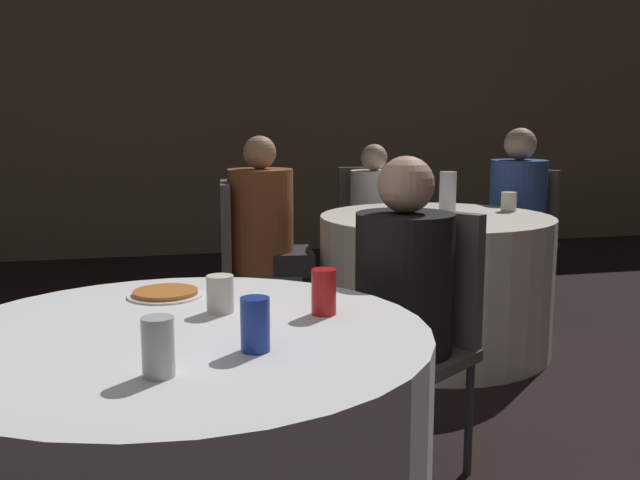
{
  "coord_description": "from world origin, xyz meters",
  "views": [
    {
      "loc": [
        0.11,
        -1.77,
        1.25
      ],
      "look_at": [
        0.67,
        0.59,
        0.84
      ],
      "focal_mm": 40.0,
      "sensor_mm": 36.0,
      "label": 1
    }
  ],
  "objects_px": {
    "soda_can_red": "(324,292)",
    "person_white_shirt": "(378,228)",
    "table_near": "(185,473)",
    "pizza_plate_near": "(166,293)",
    "chair_far_north": "(368,223)",
    "bottle_far": "(448,194)",
    "chair_near_northeast": "(419,319)",
    "person_black_shirt": "(391,323)",
    "person_floral_shirt": "(274,245)",
    "soda_can_blue": "(255,324)",
    "person_blue_shirt": "(512,221)",
    "soda_can_silver": "(158,347)",
    "chair_far_west": "(243,254)",
    "table_far": "(435,282)",
    "chair_far_northeast": "(523,228)"
  },
  "relations": [
    {
      "from": "table_near",
      "to": "pizza_plate_near",
      "type": "relative_size",
      "value": 5.59
    },
    {
      "from": "chair_far_northeast",
      "to": "soda_can_red",
      "type": "bearing_deg",
      "value": 106.45
    },
    {
      "from": "chair_near_northeast",
      "to": "person_black_shirt",
      "type": "relative_size",
      "value": 0.82
    },
    {
      "from": "soda_can_red",
      "to": "person_white_shirt",
      "type": "bearing_deg",
      "value": 69.25
    },
    {
      "from": "chair_far_north",
      "to": "person_blue_shirt",
      "type": "height_order",
      "value": "person_blue_shirt"
    },
    {
      "from": "person_black_shirt",
      "to": "soda_can_blue",
      "type": "distance_m",
      "value": 0.9
    },
    {
      "from": "table_near",
      "to": "pizza_plate_near",
      "type": "distance_m",
      "value": 0.53
    },
    {
      "from": "table_far",
      "to": "person_blue_shirt",
      "type": "distance_m",
      "value": 0.92
    },
    {
      "from": "chair_far_northeast",
      "to": "chair_far_west",
      "type": "relative_size",
      "value": 1.0
    },
    {
      "from": "table_near",
      "to": "pizza_plate_near",
      "type": "xyz_separation_m",
      "value": [
        -0.03,
        0.37,
        0.38
      ]
    },
    {
      "from": "chair_far_northeast",
      "to": "chair_far_west",
      "type": "bearing_deg",
      "value": 69.64
    },
    {
      "from": "pizza_plate_near",
      "to": "person_white_shirt",
      "type": "bearing_deg",
      "value": 59.15
    },
    {
      "from": "soda_can_red",
      "to": "person_blue_shirt",
      "type": "bearing_deg",
      "value": 52.16
    },
    {
      "from": "person_black_shirt",
      "to": "bottle_far",
      "type": "xyz_separation_m",
      "value": [
        0.78,
        1.36,
        0.28
      ]
    },
    {
      "from": "person_floral_shirt",
      "to": "person_blue_shirt",
      "type": "bearing_deg",
      "value": 110.41
    },
    {
      "from": "table_near",
      "to": "soda_can_blue",
      "type": "relative_size",
      "value": 10.06
    },
    {
      "from": "person_white_shirt",
      "to": "soda_can_red",
      "type": "xyz_separation_m",
      "value": [
        -1.01,
        -2.66,
        0.25
      ]
    },
    {
      "from": "chair_near_northeast",
      "to": "person_floral_shirt",
      "type": "distance_m",
      "value": 1.41
    },
    {
      "from": "chair_near_northeast",
      "to": "person_black_shirt",
      "type": "distance_m",
      "value": 0.17
    },
    {
      "from": "person_blue_shirt",
      "to": "soda_can_red",
      "type": "height_order",
      "value": "person_blue_shirt"
    },
    {
      "from": "person_black_shirt",
      "to": "soda_can_blue",
      "type": "relative_size",
      "value": 9.29
    },
    {
      "from": "chair_far_northeast",
      "to": "person_white_shirt",
      "type": "xyz_separation_m",
      "value": [
        -0.91,
        0.27,
        -0.01
      ]
    },
    {
      "from": "chair_far_north",
      "to": "chair_far_west",
      "type": "relative_size",
      "value": 1.0
    },
    {
      "from": "table_near",
      "to": "person_blue_shirt",
      "type": "relative_size",
      "value": 1.02
    },
    {
      "from": "chair_far_northeast",
      "to": "soda_can_red",
      "type": "height_order",
      "value": "chair_far_northeast"
    },
    {
      "from": "soda_can_silver",
      "to": "soda_can_red",
      "type": "relative_size",
      "value": 1.0
    },
    {
      "from": "table_near",
      "to": "chair_far_north",
      "type": "relative_size",
      "value": 1.31
    },
    {
      "from": "bottle_far",
      "to": "chair_near_northeast",
      "type": "bearing_deg",
      "value": -116.98
    },
    {
      "from": "chair_far_northeast",
      "to": "soda_can_blue",
      "type": "xyz_separation_m",
      "value": [
        -2.14,
        -2.65,
        0.24
      ]
    },
    {
      "from": "person_blue_shirt",
      "to": "soda_can_silver",
      "type": "relative_size",
      "value": 9.87
    },
    {
      "from": "person_blue_shirt",
      "to": "person_floral_shirt",
      "type": "xyz_separation_m",
      "value": [
        -1.61,
        -0.42,
        -0.02
      ]
    },
    {
      "from": "person_floral_shirt",
      "to": "soda_can_silver",
      "type": "xyz_separation_m",
      "value": [
        -0.61,
        -2.26,
        0.2
      ]
    },
    {
      "from": "soda_can_red",
      "to": "chair_near_northeast",
      "type": "bearing_deg",
      "value": 47.4
    },
    {
      "from": "soda_can_silver",
      "to": "bottle_far",
      "type": "relative_size",
      "value": 0.51
    },
    {
      "from": "person_black_shirt",
      "to": "soda_can_red",
      "type": "bearing_deg",
      "value": 106.75
    },
    {
      "from": "person_white_shirt",
      "to": "pizza_plate_near",
      "type": "bearing_deg",
      "value": 55.77
    },
    {
      "from": "chair_far_west",
      "to": "person_blue_shirt",
      "type": "relative_size",
      "value": 0.78
    },
    {
      "from": "pizza_plate_near",
      "to": "soda_can_silver",
      "type": "bearing_deg",
      "value": -92.24
    },
    {
      "from": "person_white_shirt",
      "to": "pizza_plate_near",
      "type": "distance_m",
      "value": 2.76
    },
    {
      "from": "table_near",
      "to": "chair_near_northeast",
      "type": "xyz_separation_m",
      "value": [
        0.85,
        0.59,
        0.19
      ]
    },
    {
      "from": "pizza_plate_near",
      "to": "bottle_far",
      "type": "bearing_deg",
      "value": 44.22
    },
    {
      "from": "chair_far_north",
      "to": "soda_can_silver",
      "type": "xyz_separation_m",
      "value": [
        -1.43,
        -3.22,
        0.24
      ]
    },
    {
      "from": "person_white_shirt",
      "to": "person_blue_shirt",
      "type": "relative_size",
      "value": 0.91
    },
    {
      "from": "person_floral_shirt",
      "to": "soda_can_blue",
      "type": "xyz_separation_m",
      "value": [
        -0.4,
        -2.15,
        0.2
      ]
    },
    {
      "from": "pizza_plate_near",
      "to": "table_far",
      "type": "bearing_deg",
      "value": 45.65
    },
    {
      "from": "chair_far_north",
      "to": "bottle_far",
      "type": "relative_size",
      "value": 3.92
    },
    {
      "from": "chair_far_west",
      "to": "person_black_shirt",
      "type": "bearing_deg",
      "value": 17.75
    },
    {
      "from": "chair_far_north",
      "to": "person_black_shirt",
      "type": "height_order",
      "value": "person_black_shirt"
    },
    {
      "from": "chair_far_west",
      "to": "chair_far_north",
      "type": "bearing_deg",
      "value": 139.63
    },
    {
      "from": "chair_far_west",
      "to": "person_white_shirt",
      "type": "height_order",
      "value": "person_white_shirt"
    }
  ]
}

